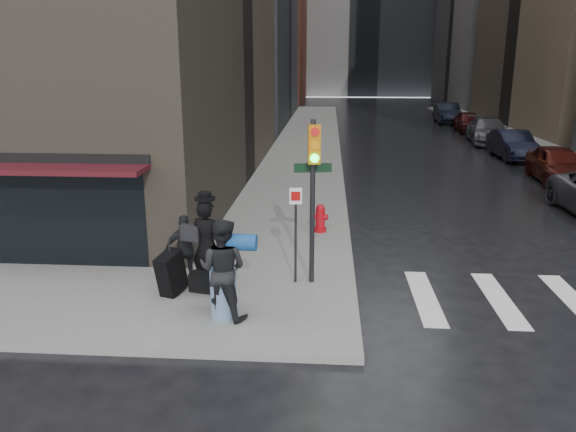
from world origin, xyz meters
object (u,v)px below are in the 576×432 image
(parked_car_3, at_px, (488,131))
(parked_car_4, at_px, (468,122))
(traffic_light, at_px, (312,181))
(fire_hydrant, at_px, (320,219))
(man_overcoat, at_px, (199,250))
(man_jeans, at_px, (223,269))
(man_greycoat, at_px, (186,250))
(parked_car_5, at_px, (447,113))
(parked_car_2, at_px, (513,145))
(parked_car_1, at_px, (557,164))

(parked_car_3, height_order, parked_car_4, parked_car_3)
(traffic_light, relative_size, fire_hydrant, 4.43)
(man_overcoat, bearing_deg, parked_car_4, -93.64)
(man_jeans, height_order, fire_hydrant, man_jeans)
(parked_car_3, bearing_deg, traffic_light, -107.50)
(man_greycoat, bearing_deg, fire_hydrant, -134.40)
(traffic_light, bearing_deg, parked_car_5, 65.85)
(parked_car_2, distance_m, parked_car_4, 11.84)
(parked_car_2, bearing_deg, parked_car_5, 88.60)
(parked_car_5, bearing_deg, traffic_light, -103.26)
(fire_hydrant, xyz_separation_m, parked_car_5, (10.01, 32.12, 0.30))
(man_jeans, distance_m, parked_car_2, 23.39)
(traffic_light, relative_size, parked_car_5, 0.74)
(parked_car_5, bearing_deg, parked_car_2, -87.91)
(traffic_light, height_order, parked_car_1, traffic_light)
(man_overcoat, xyz_separation_m, parked_car_1, (12.46, 13.11, -0.33))
(parked_car_5, bearing_deg, fire_hydrant, -104.86)
(parked_car_1, xyz_separation_m, parked_car_4, (0.42, 17.75, -0.04))
(fire_hydrant, bearing_deg, man_jeans, -106.96)
(man_greycoat, relative_size, parked_car_5, 0.32)
(man_jeans, height_order, parked_car_2, man_jeans)
(man_greycoat, xyz_separation_m, parked_car_1, (12.88, 12.68, -0.18))
(man_jeans, height_order, traffic_light, traffic_light)
(traffic_light, distance_m, fire_hydrant, 4.47)
(parked_car_5, bearing_deg, man_overcoat, -106.37)
(man_jeans, height_order, parked_car_1, man_jeans)
(man_jeans, bearing_deg, parked_car_3, -101.79)
(man_jeans, distance_m, fire_hydrant, 6.18)
(parked_car_2, height_order, parked_car_3, parked_car_3)
(parked_car_3, relative_size, parked_car_4, 1.27)
(parked_car_3, bearing_deg, parked_car_2, -87.17)
(man_overcoat, distance_m, fire_hydrant, 5.33)
(man_greycoat, distance_m, traffic_light, 3.21)
(parked_car_4, bearing_deg, parked_car_3, -88.34)
(fire_hydrant, relative_size, parked_car_3, 0.15)
(parked_car_4, xyz_separation_m, parked_car_5, (-0.35, 5.92, 0.09))
(fire_hydrant, distance_m, parked_car_3, 22.70)
(fire_hydrant, bearing_deg, parked_car_5, 72.69)
(man_jeans, bearing_deg, man_overcoat, -46.19)
(man_overcoat, distance_m, traffic_light, 2.85)
(parked_car_1, bearing_deg, parked_car_3, 92.84)
(man_overcoat, distance_m, parked_car_3, 28.00)
(parked_car_2, distance_m, parked_car_5, 17.75)
(man_overcoat, bearing_deg, traffic_light, -145.44)
(parked_car_3, relative_size, parked_car_5, 1.09)
(parked_car_1, xyz_separation_m, parked_car_5, (0.07, 23.67, 0.05))
(fire_hydrant, distance_m, parked_car_2, 17.45)
(man_jeans, xyz_separation_m, parked_car_1, (11.73, 14.33, -0.39))
(parked_car_2, distance_m, parked_car_3, 5.92)
(traffic_light, relative_size, parked_car_4, 0.86)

